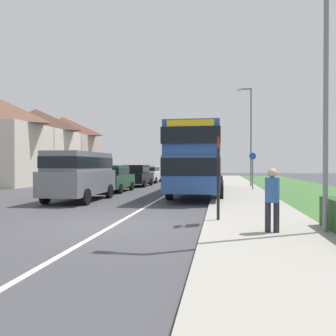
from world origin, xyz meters
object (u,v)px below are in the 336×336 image
object	(u,v)px
parked_car_black	(137,175)
street_lamp_mid	(250,131)
street_lamp_near	(322,41)
parked_van_grey	(80,172)
parked_car_dark_green	(113,177)
double_decker_bus	(199,158)
pedestrian_at_stop	(272,197)
bus_stop_sign	(218,172)
cycle_route_sign	(253,169)
parked_car_silver	(149,173)

from	to	relation	value
parked_car_black	street_lamp_mid	bearing A→B (deg)	0.93
street_lamp_near	street_lamp_mid	xyz separation A→B (m)	(-0.26, 17.56, -0.45)
parked_van_grey	street_lamp_near	size ratio (longest dim) A/B	0.59
parked_car_dark_green	parked_car_black	world-z (taller)	parked_car_black
double_decker_bus	pedestrian_at_stop	world-z (taller)	double_decker_bus
parked_car_black	bus_stop_sign	size ratio (longest dim) A/B	1.59
pedestrian_at_stop	parked_van_grey	bearing A→B (deg)	138.97
bus_stop_sign	cycle_route_sign	size ratio (longest dim) A/B	1.03
parked_van_grey	cycle_route_sign	distance (m)	11.37
pedestrian_at_stop	parked_car_black	bearing A→B (deg)	114.03
double_decker_bus	bus_stop_sign	distance (m)	9.57
pedestrian_at_stop	street_lamp_near	bearing A→B (deg)	11.36
double_decker_bus	street_lamp_near	size ratio (longest dim) A/B	1.31
cycle_route_sign	street_lamp_near	distance (m)	14.31
parked_car_dark_green	parked_van_grey	bearing A→B (deg)	-88.87
cycle_route_sign	parked_car_silver	bearing A→B (deg)	134.69
parked_car_black	parked_car_silver	world-z (taller)	parked_car_black
parked_car_silver	parked_car_black	bearing A→B (deg)	-88.82
parked_van_grey	street_lamp_mid	bearing A→B (deg)	50.84
double_decker_bus	parked_car_silver	xyz separation A→B (m)	(-5.48, 11.93, -1.24)
parked_car_silver	street_lamp_mid	xyz separation A→B (m)	(8.92, -5.26, 3.41)
parked_car_black	cycle_route_sign	size ratio (longest dim) A/B	1.64
bus_stop_sign	double_decker_bus	bearing A→B (deg)	97.19
bus_stop_sign	cycle_route_sign	distance (m)	12.68
pedestrian_at_stop	parked_car_dark_green	bearing A→B (deg)	123.32
parked_car_silver	street_lamp_mid	size ratio (longest dim) A/B	0.56
double_decker_bus	pedestrian_at_stop	size ratio (longest dim) A/B	6.61
parked_van_grey	cycle_route_sign	size ratio (longest dim) A/B	1.97
parked_van_grey	parked_car_dark_green	distance (m)	5.35
parked_car_dark_green	cycle_route_sign	xyz separation A→B (m)	(8.87, 1.91, 0.50)
parked_car_dark_green	parked_car_black	bearing A→B (deg)	88.18
parked_car_silver	pedestrian_at_stop	xyz separation A→B (m)	(7.98, -23.06, 0.07)
parked_car_dark_green	cycle_route_sign	bearing A→B (deg)	12.15
pedestrian_at_stop	street_lamp_mid	bearing A→B (deg)	87.00
pedestrian_at_stop	double_decker_bus	bearing A→B (deg)	102.68
parked_car_dark_green	parked_car_silver	world-z (taller)	parked_car_dark_green
parked_car_black	street_lamp_near	size ratio (longest dim) A/B	0.49
street_lamp_near	parked_car_dark_green	bearing A→B (deg)	127.59
street_lamp_mid	parked_car_silver	bearing A→B (deg)	149.48
bus_stop_sign	street_lamp_mid	distance (m)	16.54
parked_car_dark_green	street_lamp_near	distance (m)	15.62
street_lamp_near	street_lamp_mid	bearing A→B (deg)	90.84
parked_car_black	pedestrian_at_stop	xyz separation A→B (m)	(7.87, -17.66, 0.04)
cycle_route_sign	street_lamp_mid	distance (m)	4.66
bus_stop_sign	street_lamp_mid	size ratio (longest dim) A/B	0.35
cycle_route_sign	pedestrian_at_stop	bearing A→B (deg)	-93.36
parked_car_dark_green	pedestrian_at_stop	world-z (taller)	parked_car_dark_green
parked_car_black	pedestrian_at_stop	size ratio (longest dim) A/B	2.48
parked_car_dark_green	bus_stop_sign	distance (m)	12.56
parked_car_dark_green	parked_car_black	size ratio (longest dim) A/B	1.02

